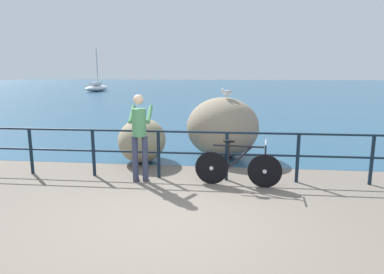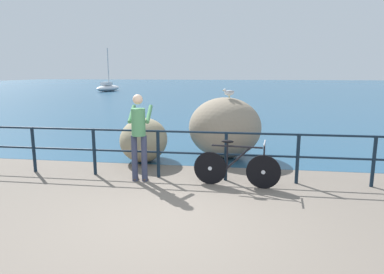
% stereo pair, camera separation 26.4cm
% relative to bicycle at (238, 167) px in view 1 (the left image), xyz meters
% --- Properties ---
extents(ground_plane, '(120.00, 120.00, 0.10)m').
position_rel_bicycle_xyz_m(ground_plane, '(-0.94, 18.32, -0.44)').
color(ground_plane, '#6B6056').
extents(sea_surface, '(120.00, 90.00, 0.01)m').
position_rel_bicycle_xyz_m(sea_surface, '(-0.94, 46.32, -0.39)').
color(sea_surface, navy).
rests_on(sea_surface, ground_plane).
extents(promenade_railing, '(10.05, 0.07, 1.02)m').
position_rel_bicycle_xyz_m(promenade_railing, '(-0.94, 0.35, 0.25)').
color(promenade_railing, black).
rests_on(promenade_railing, ground_plane).
extents(bicycle, '(1.69, 0.48, 0.92)m').
position_rel_bicycle_xyz_m(bicycle, '(0.00, 0.00, 0.00)').
color(bicycle, black).
rests_on(bicycle, ground_plane).
extents(person_at_railing, '(0.49, 0.66, 1.78)m').
position_rel_bicycle_xyz_m(person_at_railing, '(-1.97, 0.07, 0.60)').
color(person_at_railing, '#333851').
rests_on(person_at_railing, ground_plane).
extents(breakwater_boulder_main, '(1.88, 1.76, 1.57)m').
position_rel_bicycle_xyz_m(breakwater_boulder_main, '(-0.35, 2.33, 0.40)').
color(breakwater_boulder_main, gray).
rests_on(breakwater_boulder_main, ground).
extents(breakwater_boulder_left, '(1.16, 1.48, 1.09)m').
position_rel_bicycle_xyz_m(breakwater_boulder_left, '(-2.33, 1.61, 0.16)').
color(breakwater_boulder_left, gray).
rests_on(breakwater_boulder_left, ground).
extents(seagull, '(0.34, 0.21, 0.23)m').
position_rel_bicycle_xyz_m(seagull, '(-0.26, 2.23, 1.32)').
color(seagull, gold).
rests_on(seagull, breakwater_boulder_main).
extents(sailboat, '(2.07, 4.56, 4.90)m').
position_rel_bicycle_xyz_m(sailboat, '(-15.27, 31.36, 0.03)').
color(sailboat, white).
rests_on(sailboat, sea_surface).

